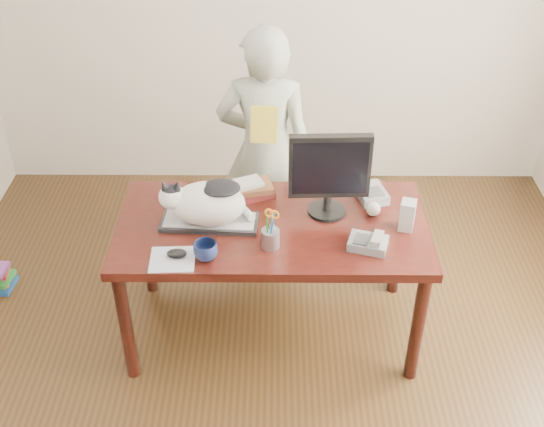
{
  "coord_description": "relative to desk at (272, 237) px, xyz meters",
  "views": [
    {
      "loc": [
        0.02,
        -2.21,
        2.82
      ],
      "look_at": [
        0.0,
        0.55,
        0.85
      ],
      "focal_mm": 45.0,
      "sensor_mm": 36.0,
      "label": 1
    }
  ],
  "objects": [
    {
      "name": "book_stack",
      "position": [
        -0.12,
        0.19,
        0.19
      ],
      "size": [
        0.27,
        0.23,
        0.09
      ],
      "rotation": [
        0.0,
        0.0,
        0.3
      ],
      "color": "#4C1414",
      "rests_on": "desk"
    },
    {
      "name": "monitor",
      "position": [
        0.29,
        0.01,
        0.41
      ],
      "size": [
        0.41,
        0.21,
        0.47
      ],
      "rotation": [
        0.0,
        0.0,
        0.04
      ],
      "color": "black",
      "rests_on": "desk"
    },
    {
      "name": "held_book",
      "position": [
        -0.05,
        0.43,
        0.45
      ],
      "size": [
        0.15,
        0.1,
        0.2
      ],
      "rotation": [
        0.0,
        0.0,
        -0.08
      ],
      "color": "gold",
      "rests_on": "person"
    },
    {
      "name": "mouse",
      "position": [
        -0.46,
        -0.35,
        0.17
      ],
      "size": [
        0.1,
        0.07,
        0.04
      ],
      "rotation": [
        0.0,
        0.0,
        0.05
      ],
      "color": "black",
      "rests_on": "mousepad"
    },
    {
      "name": "phone",
      "position": [
        0.47,
        -0.27,
        0.18
      ],
      "size": [
        0.22,
        0.18,
        0.08
      ],
      "rotation": [
        0.0,
        0.0,
        -0.29
      ],
      "color": "slate",
      "rests_on": "desk"
    },
    {
      "name": "cat",
      "position": [
        -0.34,
        -0.09,
        0.29
      ],
      "size": [
        0.49,
        0.25,
        0.27
      ],
      "rotation": [
        0.0,
        0.0,
        -0.06
      ],
      "color": "white",
      "rests_on": "keyboard"
    },
    {
      "name": "keyboard",
      "position": [
        -0.32,
        -0.08,
        0.16
      ],
      "size": [
        0.5,
        0.22,
        0.03
      ],
      "rotation": [
        0.0,
        0.0,
        -0.06
      ],
      "color": "black",
      "rests_on": "desk"
    },
    {
      "name": "coffee_mug",
      "position": [
        -0.31,
        -0.36,
        0.19
      ],
      "size": [
        0.16,
        0.16,
        0.09
      ],
      "primitive_type": "imported",
      "rotation": [
        0.0,
        0.0,
        0.7
      ],
      "color": "#0D1737",
      "rests_on": "desk"
    },
    {
      "name": "mousepad",
      "position": [
        -0.48,
        -0.37,
        0.15
      ],
      "size": [
        0.22,
        0.2,
        0.0
      ],
      "rotation": [
        0.0,
        0.0,
        0.05
      ],
      "color": "silver",
      "rests_on": "desk"
    },
    {
      "name": "calculator",
      "position": [
        0.53,
        0.16,
        0.18
      ],
      "size": [
        0.19,
        0.22,
        0.06
      ],
      "rotation": [
        0.0,
        0.0,
        0.24
      ],
      "color": "slate",
      "rests_on": "desk"
    },
    {
      "name": "room",
      "position": [
        0.0,
        -0.68,
        0.75
      ],
      "size": [
        4.5,
        4.5,
        4.5
      ],
      "color": "black",
      "rests_on": "ground"
    },
    {
      "name": "baseball",
      "position": [
        0.53,
        0.0,
        0.19
      ],
      "size": [
        0.08,
        0.08,
        0.08
      ],
      "rotation": [
        0.0,
        0.0,
        0.43
      ],
      "color": "beige",
      "rests_on": "desk"
    },
    {
      "name": "pen_cup",
      "position": [
        -0.01,
        -0.27,
        0.21
      ],
      "size": [
        0.12,
        0.12,
        0.23
      ],
      "rotation": [
        0.0,
        0.0,
        -0.43
      ],
      "color": "gray",
      "rests_on": "desk"
    },
    {
      "name": "desk",
      "position": [
        0.0,
        0.0,
        0.0
      ],
      "size": [
        1.6,
        0.8,
        0.75
      ],
      "color": "black",
      "rests_on": "ground"
    },
    {
      "name": "person",
      "position": [
        -0.05,
        0.6,
        0.18
      ],
      "size": [
        0.6,
        0.42,
        1.56
      ],
      "primitive_type": "imported",
      "rotation": [
        0.0,
        0.0,
        3.06
      ],
      "color": "beige",
      "rests_on": "ground"
    },
    {
      "name": "speaker",
      "position": [
        0.68,
        -0.11,
        0.23
      ],
      "size": [
        0.09,
        0.1,
        0.16
      ],
      "rotation": [
        0.0,
        0.0,
        -0.29
      ],
      "color": "#9C9C9F",
      "rests_on": "desk"
    }
  ]
}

